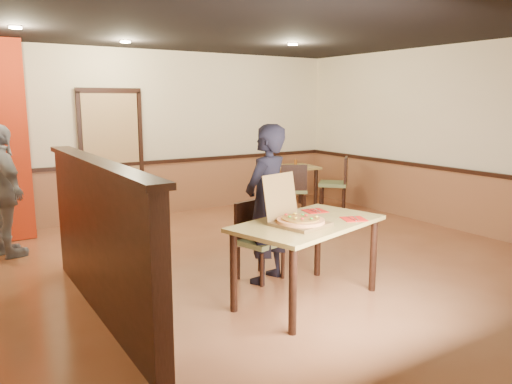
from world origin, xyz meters
TOP-DOWN VIEW (x-y plane):
  - floor at (0.00, 0.00)m, footprint 7.00×7.00m
  - ceiling at (0.00, 0.00)m, footprint 7.00×7.00m
  - wall_back at (0.00, 3.50)m, footprint 7.00×0.00m
  - wall_right at (3.50, 0.00)m, footprint 0.00×7.00m
  - wainscot_back at (0.00, 3.47)m, footprint 7.00×0.04m
  - chair_rail_back at (0.00, 3.45)m, footprint 7.00×0.06m
  - wainscot_right at (3.47, 0.00)m, footprint 0.04×7.00m
  - chair_rail_right at (3.45, 0.00)m, footprint 0.06×7.00m
  - back_door at (-0.80, 3.46)m, footprint 0.90×0.06m
  - booth_partition at (-2.00, -0.20)m, footprint 0.20×3.10m
  - spot_a at (-2.30, 1.80)m, footprint 0.14×0.14m
  - spot_b at (-0.80, 2.50)m, footprint 0.14×0.14m
  - spot_c at (1.40, 1.50)m, footprint 0.14×0.14m
  - main_table at (-0.21, -0.97)m, footprint 1.68×1.23m
  - diner_chair at (-0.28, -0.15)m, footprint 0.52×0.52m
  - side_chair_left at (1.84, 2.03)m, footprint 0.62×0.62m
  - side_chair_right at (2.83, 2.04)m, footprint 0.68×0.68m
  - side_table at (2.33, 2.64)m, footprint 0.81×0.81m
  - diner at (-0.24, -0.29)m, footprint 0.75×0.64m
  - passerby at (-2.54, 2.19)m, footprint 0.65×1.06m
  - pizza_box at (-0.38, -1.02)m, footprint 0.55×0.61m
  - pizza at (-0.37, -1.07)m, footprint 0.55×0.55m
  - napkin_near at (0.23, -1.14)m, footprint 0.28×0.28m
  - napkin_far at (0.14, -0.65)m, footprint 0.26×0.26m
  - condiment at (2.26, 2.53)m, footprint 0.05×0.05m

SIDE VIEW (x-z plane):
  - floor at x=0.00m, z-range 0.00..0.00m
  - wainscot_back at x=0.00m, z-range 0.00..0.90m
  - wainscot_right at x=3.47m, z-range 0.00..0.90m
  - diner_chair at x=-0.28m, z-range 0.04..0.90m
  - side_chair_left at x=1.84m, z-range 0.04..0.96m
  - side_chair_right at x=2.83m, z-range 0.04..1.02m
  - side_table at x=2.33m, z-range 0.21..0.99m
  - main_table at x=-0.21m, z-range 0.29..1.10m
  - booth_partition at x=-2.00m, z-range 0.01..1.46m
  - napkin_near at x=0.23m, z-range 0.80..0.82m
  - napkin_far at x=0.14m, z-range 0.80..0.82m
  - passerby at x=-2.54m, z-range 0.00..1.68m
  - condiment at x=2.26m, z-range 0.78..0.91m
  - pizza at x=-0.37m, z-range 0.84..0.87m
  - diner at x=-0.24m, z-range 0.00..1.72m
  - pizza_box at x=-0.38m, z-range 0.63..1.10m
  - chair_rail_back at x=0.00m, z-range 0.89..0.95m
  - chair_rail_right at x=3.45m, z-range 0.89..0.95m
  - back_door at x=-0.80m, z-range 0.00..2.10m
  - wall_back at x=0.00m, z-range -2.10..4.90m
  - wall_right at x=3.50m, z-range -2.10..4.90m
  - spot_a at x=-2.30m, z-range 2.77..2.79m
  - spot_b at x=-0.80m, z-range 2.77..2.79m
  - spot_c at x=1.40m, z-range 2.77..2.79m
  - ceiling at x=0.00m, z-range 2.80..2.80m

